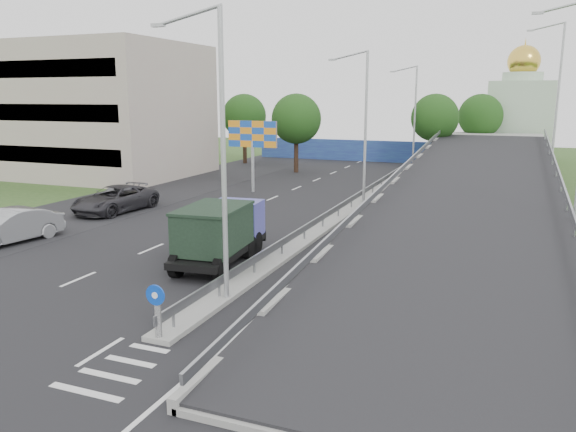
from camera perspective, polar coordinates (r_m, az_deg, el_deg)
The scene contains 22 objects.
ground at distance 16.30m, azimuth -17.46°, elevation -15.20°, with size 160.00×160.00×0.00m, color #2D4C1E.
road_surface at distance 34.26m, azimuth -0.17°, elevation -0.26°, with size 26.00×90.00×0.04m, color black.
parking_strip at distance 40.84m, azimuth -17.36°, elevation 1.19°, with size 8.00×90.00×0.05m, color black.
median at distance 37.03m, azimuth 6.46°, elevation 0.75°, with size 1.00×44.00×0.20m, color gray.
overpass_ramp at distance 35.55m, azimuth 18.26°, elevation 2.45°, with size 10.00×50.00×3.50m.
median_guardrail at distance 36.91m, azimuth 6.48°, elevation 1.74°, with size 0.09×44.00×0.71m.
sign_bollard at distance 17.45m, azimuth -13.14°, elevation -9.37°, with size 0.64×0.23×1.67m.
lamp_post_near at distance 19.52m, azimuth -7.11°, elevation 7.55°, with size 2.74×0.18×10.08m.
lamp_post_mid at distance 38.25m, azimuth 7.63°, elevation 9.70°, with size 2.74×0.18×10.08m.
lamp_post_far at distance 57.84m, azimuth 12.59°, elevation 10.29°, with size 2.74×0.18×10.08m.
beige_building at distance 58.44m, azimuth -21.13°, elevation 9.98°, with size 24.00×14.00×12.00m, color #AE9C92.
blue_wall at distance 64.77m, azimuth 9.67°, elevation 6.48°, with size 30.00×0.50×2.40m, color navy.
church at distance 71.09m, azimuth 22.46°, elevation 9.55°, with size 7.00×7.00×13.80m.
billboard at distance 43.32m, azimuth -3.63°, elevation 7.90°, with size 4.00×0.24×5.50m.
tree_left_mid at distance 54.69m, azimuth 0.85°, elevation 9.82°, with size 4.80×4.80×7.60m.
tree_median_far at distance 59.57m, azimuth 14.70°, elevation 9.62°, with size 4.80×4.80×7.60m.
tree_left_far at distance 62.47m, azimuth -4.46°, elevation 10.07°, with size 4.80×4.80×7.60m.
tree_ramp_far at distance 66.18m, azimuth 18.97°, elevation 9.57°, with size 4.80×4.80×7.60m.
dump_truck at distance 25.00m, azimuth -6.85°, elevation -1.46°, with size 2.85×6.36×2.72m.
parked_car_b at distance 31.70m, azimuth -26.38°, elevation -0.96°, with size 1.82×5.23×1.72m, color #98999D.
parked_car_c at distance 37.75m, azimuth -17.15°, elevation 1.64°, with size 2.78×6.04×1.68m, color #2B2A2E.
parked_car_d at distance 39.51m, azimuth -16.89°, elevation 1.89°, with size 1.94×4.78×1.39m, color slate.
Camera 1 is at (9.48, -11.06, 7.31)m, focal length 35.00 mm.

